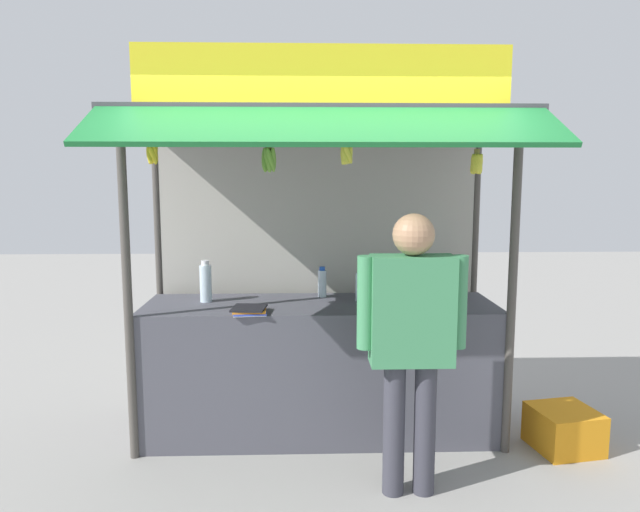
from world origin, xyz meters
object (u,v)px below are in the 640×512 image
Objects in this scene: water_bottle_back_right at (360,286)px; banana_bunch_leftmost at (346,153)px; plastic_crate at (564,429)px; water_bottle_center at (206,282)px; vendor_person at (412,329)px; banana_bunch_inner_left at (477,163)px; banana_bunch_rightmost at (152,154)px; magazine_stack_right at (250,310)px; banana_bunch_inner_right at (269,159)px; magazine_stack_far_right at (426,298)px; water_bottle_rear_center at (322,283)px.

water_bottle_back_right is 1.12m from banana_bunch_leftmost.
banana_bunch_leftmost is at bearing -175.23° from plastic_crate.
banana_bunch_leftmost reaches higher than water_bottle_center.
water_bottle_center is at bearing -35.53° from vendor_person.
banana_bunch_inner_left is 2.03m from banana_bunch_rightmost.
water_bottle_back_right reaches higher than magazine_stack_right.
water_bottle_back_right reaches higher than plastic_crate.
banana_bunch_inner_right is at bearing -47.95° from water_bottle_center.
banana_bunch_inner_right is at bearing -157.08° from magazine_stack_far_right.
water_bottle_center is at bearing 132.05° from banana_bunch_inner_right.
vendor_person is at bearing -31.02° from magazine_stack_right.
water_bottle_rear_center is 0.82× the size of banana_bunch_inner_right.
water_bottle_center is 1.30× the size of banana_bunch_leftmost.
banana_bunch_rightmost is (-1.35, -0.56, 0.95)m from water_bottle_back_right.
banana_bunch_rightmost is at bearing -177.32° from plastic_crate.
magazine_stack_right is 0.16× the size of vendor_person.
water_bottle_back_right is 0.14× the size of vendor_person.
water_bottle_center reaches higher than plastic_crate.
magazine_stack_right is 2.35m from plastic_crate.
plastic_crate is (0.72, 0.13, -1.84)m from banana_bunch_inner_left.
plastic_crate is at bearing 9.96° from banana_bunch_inner_left.
banana_bunch_leftmost is at bearing -16.88° from magazine_stack_right.
water_bottle_center is 2.76m from plastic_crate.
water_bottle_center is 1.10m from banana_bunch_rightmost.
plastic_crate is at bearing -19.25° from water_bottle_rear_center.
magazine_stack_right is 1.04m from banana_bunch_inner_right.
banana_bunch_inner_right is (-0.48, 0.00, -0.04)m from banana_bunch_leftmost.
banana_bunch_inner_left is at bearing -39.54° from water_bottle_back_right.
banana_bunch_leftmost reaches higher than plastic_crate.
magazine_stack_right is at bearing -134.49° from water_bottle_rear_center.
banana_bunch_inner_left is (1.82, -0.56, 0.86)m from water_bottle_center.
banana_bunch_inner_left is 1.14m from vendor_person.
banana_bunch_inner_left is 0.18× the size of vendor_person.
magazine_stack_right is (-0.51, -0.52, -0.09)m from water_bottle_rear_center.
banana_bunch_inner_right is at bearing -51.06° from magazine_stack_right.
water_bottle_back_right is 0.90× the size of magazine_stack_right.
plastic_crate is at bearing 2.68° from banana_bunch_rightmost.
magazine_stack_right is at bearing -30.81° from vendor_person.
banana_bunch_rightmost is at bearing -179.96° from banana_bunch_inner_left.
water_bottle_center is at bearing 170.28° from plastic_crate.
water_bottle_center is at bearing 176.72° from magazine_stack_far_right.
banana_bunch_rightmost is (-0.72, -0.00, 0.03)m from banana_bunch_inner_right.
plastic_crate is at bearing 3.61° from banana_bunch_inner_right.
banana_bunch_leftmost is (0.99, -0.56, 0.92)m from water_bottle_center.
water_bottle_center is 0.75× the size of plastic_crate.
magazine_stack_right reaches higher than plastic_crate.
plastic_crate is (2.75, 0.13, -1.89)m from banana_bunch_rightmost.
water_bottle_back_right is at bearing 140.46° from banana_bunch_inner_left.
banana_bunch_leftmost and banana_bunch_inner_right have the same top height.
banana_bunch_inner_right is 0.17× the size of vendor_person.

